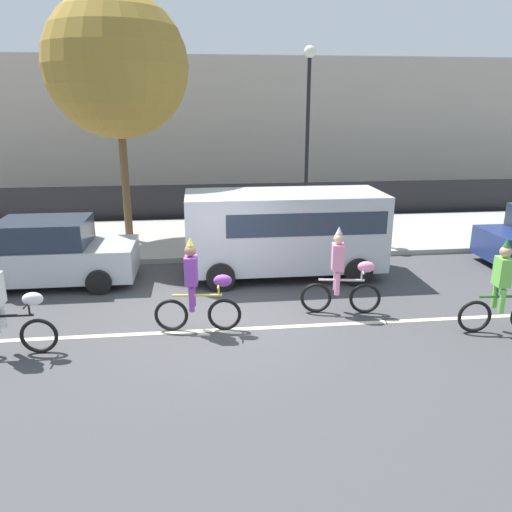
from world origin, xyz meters
name	(u,v)px	position (x,y,z in m)	size (l,w,h in m)	color
ground_plane	(222,320)	(0.00, 0.00, 0.00)	(80.00, 80.00, 0.00)	#424244
road_centre_line	(223,330)	(0.00, -0.50, 0.00)	(36.00, 0.14, 0.01)	beige
sidewalk_curb	(212,237)	(0.00, 6.50, 0.07)	(60.00, 5.00, 0.15)	#9E9B93
fence_line	(210,202)	(0.00, 9.40, 0.70)	(40.00, 0.08, 1.40)	black
building_backdrop	(230,125)	(1.38, 18.00, 3.20)	(28.00, 8.00, 6.40)	#B2A899
parade_cyclist_zebra	(5,311)	(-3.85, -1.07, 0.84)	(1.72, 0.50, 1.92)	black
parade_cyclist_purple	(198,291)	(-0.48, -0.46, 0.84)	(1.72, 0.50, 1.92)	black
parade_cyclist_pink	(342,276)	(2.57, 0.08, 0.84)	(1.71, 0.52, 1.92)	black
parade_cyclist_lime	(505,292)	(5.44, -1.21, 0.84)	(1.72, 0.50, 1.92)	black
parked_van_silver	(287,227)	(1.83, 2.70, 1.28)	(5.00, 2.22, 2.18)	silver
parked_car_silver	(50,254)	(-4.11, 2.68, 0.78)	(4.10, 1.92, 1.64)	#B7BABF
street_lamp_post	(308,115)	(3.08, 6.29, 3.99)	(0.36, 0.36, 5.86)	black
street_tree_near_lamp	(116,66)	(-2.64, 6.15, 5.37)	(4.15, 4.15, 7.30)	brown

